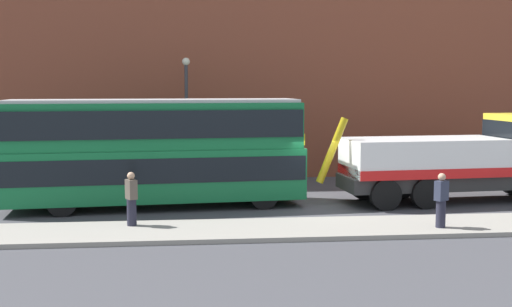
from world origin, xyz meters
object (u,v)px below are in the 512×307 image
at_px(pedestrian_onlooker, 131,199).
at_px(pedestrian_bystander, 441,201).
at_px(double_decker_bus, 156,148).
at_px(street_lamp, 187,109).
at_px(recovery_tow_truck, 466,157).

distance_m(pedestrian_onlooker, pedestrian_bystander, 9.71).
xyz_separation_m(double_decker_bus, street_lamp, (1.11, 5.65, 1.24)).
height_order(recovery_tow_truck, street_lamp, street_lamp).
distance_m(recovery_tow_truck, street_lamp, 12.43).
bearing_deg(pedestrian_onlooker, recovery_tow_truck, -11.92).
height_order(pedestrian_onlooker, street_lamp, street_lamp).
distance_m(double_decker_bus, pedestrian_bystander, 10.41).
xyz_separation_m(double_decker_bus, pedestrian_bystander, (9.06, -4.97, -1.25)).
xyz_separation_m(double_decker_bus, pedestrian_onlooker, (-0.57, -3.73, -1.25)).
distance_m(double_decker_bus, pedestrian_onlooker, 3.98).
bearing_deg(street_lamp, pedestrian_onlooker, -100.17).
distance_m(recovery_tow_truck, pedestrian_onlooker, 13.22).
relative_size(pedestrian_bystander, street_lamp, 0.29).
bearing_deg(pedestrian_onlooker, street_lamp, 51.29).
xyz_separation_m(recovery_tow_truck, pedestrian_bystander, (-3.01, -5.01, -0.77)).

